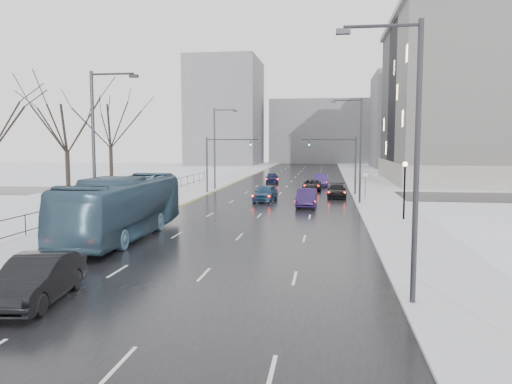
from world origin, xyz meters
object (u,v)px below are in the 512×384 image
at_px(no_uturn_sign, 365,177).
at_px(tree_park_d, 69,207).
at_px(streetlight_l_near, 97,146).
at_px(sedan_right_distant, 321,180).
at_px(sedan_center_near, 266,193).
at_px(streetlight_r_near, 410,149).
at_px(sedan_center_far, 272,178).
at_px(lamppost_r_mid, 405,182).
at_px(sedan_right_cross, 312,185).
at_px(sedan_right_near, 307,198).
at_px(streetlight_r_mid, 358,145).
at_px(streetlight_l_far, 216,145).
at_px(mast_signal_right, 346,158).
at_px(sedan_right_far, 337,191).
at_px(tree_park_e, 112,196).
at_px(sedan_left_near, 37,279).
at_px(mast_signal_left, 216,158).
at_px(bus, 123,207).

bearing_deg(no_uturn_sign, tree_park_d, -159.68).
height_order(streetlight_l_near, sedan_right_distant, streetlight_l_near).
xyz_separation_m(tree_park_d, sedan_center_near, (17.07, 6.97, 0.86)).
height_order(streetlight_r_near, sedan_center_far, streetlight_r_near).
bearing_deg(sedan_center_near, lamppost_r_mid, -38.79).
bearing_deg(sedan_right_cross, lamppost_r_mid, -71.75).
bearing_deg(sedan_right_cross, no_uturn_sign, -57.06).
bearing_deg(sedan_right_near, sedan_right_distant, 88.14).
xyz_separation_m(streetlight_l_near, sedan_right_near, (11.67, 17.15, -4.76)).
relative_size(streetlight_r_mid, streetlight_l_far, 1.00).
distance_m(tree_park_d, no_uturn_sign, 28.88).
bearing_deg(sedan_right_cross, streetlight_l_far, -175.95).
bearing_deg(mast_signal_right, sedan_right_far, -110.08).
bearing_deg(streetlight_l_near, sedan_center_near, 70.48).
height_order(streetlight_r_near, sedan_right_far, streetlight_r_near).
distance_m(tree_park_d, streetlight_l_far, 21.17).
height_order(streetlight_l_near, streetlight_l_far, same).
distance_m(streetlight_l_near, sedan_center_near, 22.76).
xyz_separation_m(lamppost_r_mid, sedan_center_far, (-13.53, 33.11, -2.14)).
xyz_separation_m(streetlight_r_mid, streetlight_l_far, (-16.33, 12.00, 0.00)).
bearing_deg(tree_park_e, no_uturn_sign, 0.00).
height_order(tree_park_d, streetlight_l_far, streetlight_l_far).
xyz_separation_m(mast_signal_right, sedan_center_far, (-9.85, 15.11, -3.30)).
bearing_deg(mast_signal_right, sedan_left_near, -107.35).
relative_size(streetlight_r_mid, sedan_right_near, 2.02).
bearing_deg(sedan_center_near, streetlight_r_near, -69.68).
bearing_deg(sedan_right_distant, streetlight_l_far, -147.46).
height_order(streetlight_r_near, sedan_right_cross, streetlight_r_near).
bearing_deg(sedan_right_near, no_uturn_sign, 50.98).
xyz_separation_m(streetlight_l_far, sedan_center_far, (5.64, 11.11, -4.82)).
distance_m(lamppost_r_mid, sedan_right_cross, 24.12).
relative_size(sedan_right_near, sedan_right_cross, 1.03).
height_order(mast_signal_left, sedan_left_near, mast_signal_left).
bearing_deg(sedan_left_near, streetlight_l_near, 98.13).
distance_m(sedan_right_far, sedan_center_far, 19.87).
bearing_deg(tree_park_d, sedan_center_far, 62.31).
bearing_deg(tree_park_d, tree_park_e, 92.29).
height_order(sedan_center_near, sedan_right_far, sedan_center_near).
relative_size(streetlight_r_near, sedan_center_near, 2.09).
height_order(tree_park_e, sedan_right_cross, tree_park_e).
relative_size(streetlight_l_near, sedan_right_far, 2.03).
bearing_deg(streetlight_l_near, streetlight_l_far, 90.00).
relative_size(streetlight_r_mid, sedan_left_near, 1.92).
xyz_separation_m(mast_signal_right, no_uturn_sign, (1.87, -4.00, -1.81)).
relative_size(tree_park_e, bus, 1.00).
bearing_deg(sedan_right_near, bus, -121.92).
distance_m(mast_signal_left, sedan_center_near, 10.17).
bearing_deg(streetlight_r_near, streetlight_l_near, 148.52).
bearing_deg(streetlight_r_near, mast_signal_left, 112.18).
distance_m(tree_park_e, sedan_left_near, 37.96).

